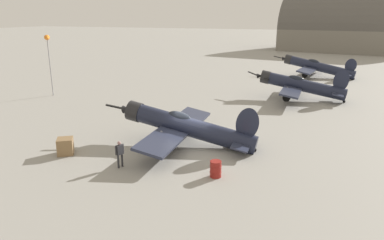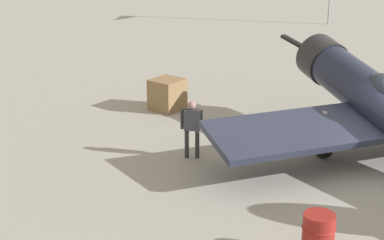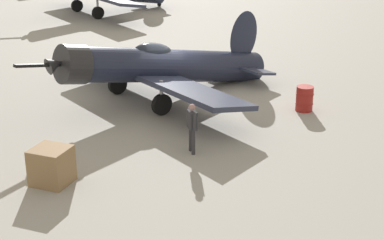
{
  "view_description": "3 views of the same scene",
  "coord_description": "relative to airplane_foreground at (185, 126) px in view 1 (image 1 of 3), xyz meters",
  "views": [
    {
      "loc": [
        -21.83,
        -8.56,
        8.73
      ],
      "look_at": [
        0.0,
        0.0,
        1.8
      ],
      "focal_mm": 33.57,
      "sensor_mm": 36.0,
      "label": 1
    },
    {
      "loc": [
        -9.81,
        -12.48,
        6.49
      ],
      "look_at": [
        -5.08,
        2.57,
        1.1
      ],
      "focal_mm": 57.56,
      "sensor_mm": 36.0,
      "label": 2
    },
    {
      "loc": [
        -19.46,
        12.52,
        7.78
      ],
      "look_at": [
        -5.08,
        2.57,
        1.1
      ],
      "focal_mm": 56.65,
      "sensor_mm": 36.0,
      "label": 3
    }
  ],
  "objects": [
    {
      "name": "airplane_mid_apron",
      "position": [
        17.16,
        -5.96,
        0.25
      ],
      "size": [
        10.32,
        10.72,
        3.47
      ],
      "rotation": [
        0.0,
        0.0,
        7.87
      ],
      "color": "#1E2338",
      "rests_on": "ground_plane"
    },
    {
      "name": "airplane_far_line",
      "position": [
        32.95,
        -6.88,
        0.19
      ],
      "size": [
        11.52,
        11.68,
        3.05
      ],
      "rotation": [
        0.0,
        0.0,
        7.72
      ],
      "color": "#1E2338",
      "rests_on": "ground_plane"
    },
    {
      "name": "ground_crew_mechanic",
      "position": [
        -5.06,
        2.08,
        -0.32
      ],
      "size": [
        0.61,
        0.35,
        1.62
      ],
      "rotation": [
        0.0,
        0.0,
        4.4
      ],
      "color": "#2D2D33",
      "rests_on": "ground_plane"
    },
    {
      "name": "distant_hangar",
      "position": [
        75.74,
        -11.15,
        3.25
      ],
      "size": [
        21.75,
        31.32,
        17.43
      ],
      "rotation": [
        0.0,
        0.0,
        7.7
      ],
      "color": "slate",
      "rests_on": "ground_plane"
    },
    {
      "name": "fuel_drum",
      "position": [
        -4.26,
        -3.58,
        -0.84
      ],
      "size": [
        0.67,
        0.67,
        0.94
      ],
      "color": "maroon",
      "rests_on": "ground_plane"
    },
    {
      "name": "equipment_crate",
      "position": [
        -4.55,
        6.52,
        -0.78
      ],
      "size": [
        1.38,
        1.37,
        1.06
      ],
      "rotation": [
        0.0,
        0.0,
        3.74
      ],
      "color": "olive",
      "rests_on": "ground_plane"
    },
    {
      "name": "ground_plane",
      "position": [
        0.03,
        -0.49,
        -1.31
      ],
      "size": [
        400.0,
        400.0,
        0.0
      ],
      "primitive_type": "plane",
      "color": "gray"
    },
    {
      "name": "windsock_mast",
      "position": [
        8.5,
        19.17,
        4.73
      ],
      "size": [
        1.68,
        1.69,
        6.63
      ],
      "color": "gray",
      "rests_on": "ground_plane"
    },
    {
      "name": "airplane_foreground",
      "position": [
        0.0,
        0.0,
        0.0
      ],
      "size": [
        10.17,
        11.22,
        3.31
      ],
      "rotation": [
        0.0,
        0.0,
        7.91
      ],
      "color": "#1E2338",
      "rests_on": "ground_plane"
    }
  ]
}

